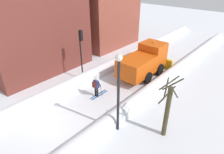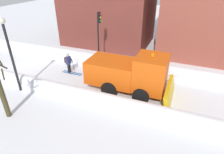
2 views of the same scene
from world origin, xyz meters
The scene contains 8 objects.
ground_plane centered at (0.00, 10.00, 0.00)m, with size 80.00×80.00×0.00m, color white.
snowbank_left centered at (-2.71, 10.00, 0.44)m, with size 1.10×36.00×1.02m.
snowbank_right centered at (2.71, 10.00, 0.35)m, with size 1.10×36.00×0.90m.
plow_truck centered at (0.52, 10.05, 1.48)m, with size 3.20×5.98×3.12m.
skier centered at (-0.34, 4.46, 1.00)m, with size 0.62×1.80×1.81m.
traffic_light_pole centered at (-3.45, 5.86, 3.18)m, with size 0.28×0.42×4.54m.
street_lamp centered at (3.33, 2.68, 3.27)m, with size 0.40×0.40×5.16m.
bare_tree_near centered at (5.75, 4.21, 1.91)m, with size 1.10×1.19×3.94m.
Camera 1 is at (9.26, -4.76, 8.99)m, focal length 31.56 mm.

